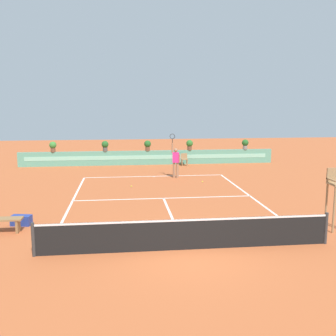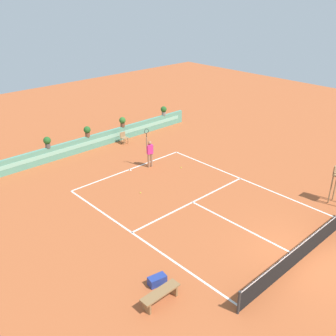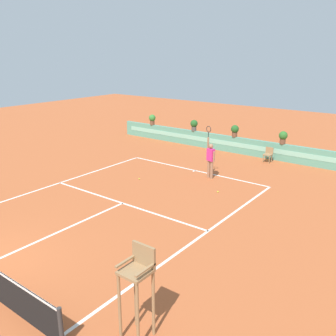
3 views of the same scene
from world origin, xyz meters
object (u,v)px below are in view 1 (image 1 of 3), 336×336
tennis_player (176,160)px  potted_plant_far_left (53,146)px  potted_plant_left (105,145)px  gear_bag (21,220)px  tennis_ball_near_baseline (131,186)px  potted_plant_far_right (245,144)px  ball_kid_chair (184,159)px  tennis_ball_mid_court (202,182)px  potted_plant_right (190,144)px  potted_plant_centre (148,145)px

tennis_player → potted_plant_far_left: tennis_player is taller
potted_plant_left → potted_plant_far_left: (-3.55, 0.00, 0.00)m
potted_plant_left → gear_bag: bearing=-100.4°
gear_bag → potted_plant_far_left: size_ratio=0.97×
gear_bag → potted_plant_left: size_ratio=0.97×
tennis_ball_near_baseline → potted_plant_far_right: (8.45, 7.34, 1.38)m
potted_plant_left → potted_plant_far_right: (10.09, 0.00, 0.00)m
ball_kid_chair → potted_plant_far_right: (4.59, 0.73, 0.93)m
tennis_ball_mid_court → potted_plant_far_left: size_ratio=0.09×
ball_kid_chair → tennis_ball_mid_court: bearing=-89.1°
gear_bag → potted_plant_right: size_ratio=0.97×
potted_plant_left → potted_plant_centre: size_ratio=1.00×
tennis_player → tennis_ball_near_baseline: tennis_player is taller
potted_plant_centre → potted_plant_far_left: same height
ball_kid_chair → potted_plant_right: 1.28m
gear_bag → tennis_ball_mid_court: (8.04, 6.81, -0.15)m
gear_bag → tennis_player: bearing=50.9°
ball_kid_chair → tennis_ball_near_baseline: size_ratio=12.50×
tennis_player → potted_plant_right: bearing=71.5°
ball_kid_chair → potted_plant_centre: potted_plant_centre is taller
tennis_player → tennis_ball_mid_court: 2.22m
tennis_player → potted_plant_left: bearing=130.2°
gear_bag → tennis_ball_near_baseline: gear_bag is taller
potted_plant_far_left → ball_kid_chair: bearing=-4.6°
tennis_player → potted_plant_centre: size_ratio=3.57×
gear_bag → potted_plant_centre: (5.42, 13.36, 1.23)m
ball_kid_chair → gear_bag: (-7.94, -12.63, -0.30)m
tennis_player → potted_plant_far_left: (-7.84, 5.07, 0.36)m
tennis_ball_near_baseline → potted_plant_far_right: bearing=41.0°
potted_plant_far_right → potted_plant_right: bearing=180.0°
tennis_player → potted_plant_far_right: size_ratio=3.57×
potted_plant_left → potted_plant_right: (5.98, 0.00, 0.00)m
tennis_ball_mid_court → potted_plant_centre: potted_plant_centre is taller
potted_plant_left → potted_plant_centre: 2.97m
tennis_ball_near_baseline → tennis_ball_mid_court: 4.03m
tennis_ball_near_baseline → ball_kid_chair: bearing=59.7°
tennis_player → potted_plant_right: 5.36m
ball_kid_chair → potted_plant_far_left: potted_plant_far_left is taller
ball_kid_chair → tennis_player: tennis_player is taller
potted_plant_right → gear_bag: bearing=-122.3°
tennis_ball_near_baseline → potted_plant_far_right: potted_plant_far_right is taller
tennis_ball_near_baseline → potted_plant_far_left: 9.09m
gear_bag → tennis_ball_near_baseline: bearing=55.8°
potted_plant_far_left → potted_plant_centre: bearing=0.0°
potted_plant_right → potted_plant_far_left: bearing=180.0°
tennis_ball_mid_court → potted_plant_right: 6.71m
potted_plant_left → potted_plant_far_right: size_ratio=1.00×
tennis_player → tennis_ball_near_baseline: 3.63m
tennis_ball_mid_court → potted_plant_far_left: potted_plant_far_left is taller
ball_kid_chair → potted_plant_right: bearing=56.3°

